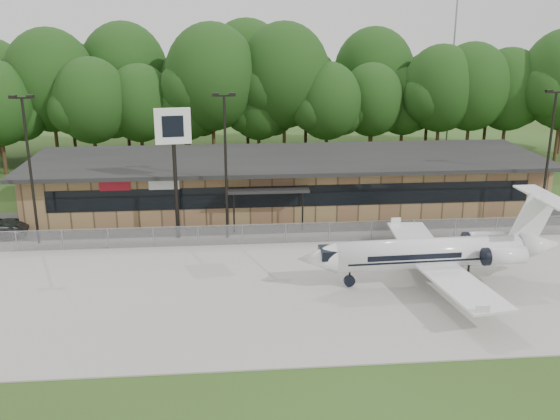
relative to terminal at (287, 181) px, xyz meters
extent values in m
plane|color=#2F4518|center=(0.00, -23.94, -2.18)|extent=(160.00, 160.00, 0.00)
cube|color=#9E9B93|center=(0.00, -15.94, -2.14)|extent=(64.00, 18.00, 0.08)
cube|color=#383835|center=(0.00, -4.44, -2.15)|extent=(50.00, 9.00, 0.06)
cube|color=olive|center=(0.00, 0.06, -0.18)|extent=(40.00, 10.00, 4.00)
cube|color=black|center=(0.00, -4.96, 0.12)|extent=(36.00, 0.08, 1.60)
cube|color=black|center=(0.00, -0.44, 1.97)|extent=(41.00, 11.50, 0.30)
cube|color=black|center=(-2.00, -5.54, 0.82)|extent=(6.00, 1.60, 0.20)
cube|color=maroon|center=(-13.00, -4.99, 1.22)|extent=(2.20, 0.06, 0.70)
cube|color=silver|center=(-9.50, -4.99, 1.22)|extent=(2.20, 0.06, 0.70)
cube|color=gray|center=(0.00, -8.94, -1.43)|extent=(46.00, 0.03, 1.50)
cube|color=gray|center=(0.00, -8.94, -0.68)|extent=(46.00, 0.04, 0.04)
cylinder|color=gray|center=(22.00, 24.06, 10.32)|extent=(0.20, 0.20, 25.00)
cylinder|color=black|center=(-18.00, -7.44, 2.82)|extent=(0.18, 0.18, 10.00)
cube|color=black|center=(-18.00, -7.44, 7.87)|extent=(1.20, 0.12, 0.12)
cube|color=black|center=(-18.55, -7.44, 7.94)|extent=(0.45, 0.30, 0.22)
cube|color=black|center=(-17.45, -7.44, 7.94)|extent=(0.45, 0.30, 0.22)
cylinder|color=black|center=(-5.00, -7.44, 2.82)|extent=(0.18, 0.18, 10.00)
cube|color=black|center=(-5.00, -7.44, 7.87)|extent=(1.20, 0.12, 0.12)
cube|color=black|center=(-5.55, -7.44, 7.94)|extent=(0.45, 0.30, 0.22)
cube|color=black|center=(-4.45, -7.44, 7.94)|extent=(0.45, 0.30, 0.22)
cylinder|color=black|center=(18.00, -7.44, 2.82)|extent=(0.18, 0.18, 10.00)
cube|color=black|center=(18.00, -7.44, 7.87)|extent=(1.20, 0.12, 0.12)
cube|color=black|center=(17.45, -7.44, 7.94)|extent=(0.45, 0.30, 0.22)
cylinder|color=white|center=(6.56, -16.39, -0.31)|extent=(11.06, 2.20, 1.76)
cone|color=white|center=(-0.03, -16.65, -0.31)|extent=(2.27, 1.85, 1.76)
cone|color=white|center=(13.27, -16.12, -0.14)|extent=(2.49, 1.86, 1.76)
cube|color=white|center=(7.25, -19.99, -0.80)|extent=(2.68, 6.69, 0.13)
cube|color=white|center=(6.97, -12.74, -0.80)|extent=(2.68, 6.69, 0.13)
cylinder|color=white|center=(10.57, -17.60, -0.14)|extent=(2.46, 1.09, 0.99)
cylinder|color=white|center=(10.46, -14.86, -0.14)|extent=(2.46, 1.09, 0.99)
cube|color=white|center=(12.72, -16.14, 1.45)|extent=(2.71, 0.26, 3.31)
cube|color=white|center=(13.38, -16.12, 2.83)|extent=(1.63, 5.11, 0.11)
cube|color=black|center=(0.73, -16.62, 0.00)|extent=(1.15, 1.36, 0.55)
cube|color=black|center=(8.54, -16.31, -1.79)|extent=(0.98, 2.67, 0.77)
cylinder|color=black|center=(1.94, -16.57, -1.79)|extent=(0.69, 0.69, 0.24)
cylinder|color=black|center=(-8.48, -7.14, 2.22)|extent=(0.29, 0.29, 8.80)
cube|color=silver|center=(-8.48, -7.14, 5.85)|extent=(2.43, 0.56, 2.42)
cube|color=black|center=(-8.46, -7.28, 5.85)|extent=(1.42, 0.21, 1.43)
camera|label=1|loc=(-4.99, -49.22, 12.82)|focal=40.00mm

